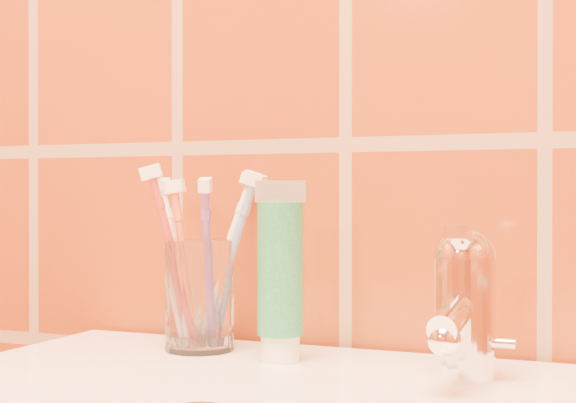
% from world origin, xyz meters
% --- Properties ---
extents(glass_tumbler, '(0.08, 0.08, 0.10)m').
position_xyz_m(glass_tumbler, '(-0.12, 1.12, 0.90)').
color(glass_tumbler, white).
rests_on(glass_tumbler, pedestal_sink).
extents(toothpaste_tube, '(0.04, 0.04, 0.16)m').
position_xyz_m(toothpaste_tube, '(-0.03, 1.10, 0.92)').
color(toothpaste_tube, white).
rests_on(toothpaste_tube, pedestal_sink).
extents(faucet, '(0.05, 0.11, 0.12)m').
position_xyz_m(faucet, '(0.14, 1.09, 0.91)').
color(faucet, white).
rests_on(faucet, pedestal_sink).
extents(toothbrush_0, '(0.08, 0.08, 0.17)m').
position_xyz_m(toothbrush_0, '(-0.09, 1.13, 0.93)').
color(toothbrush_0, '#7B9CDB').
rests_on(toothbrush_0, glass_tumbler).
extents(toothbrush_1, '(0.11, 0.16, 0.19)m').
position_xyz_m(toothbrush_1, '(-0.11, 1.16, 0.93)').
color(toothbrush_1, silver).
rests_on(toothbrush_1, glass_tumbler).
extents(toothbrush_2, '(0.13, 0.11, 0.17)m').
position_xyz_m(toothbrush_2, '(-0.14, 1.13, 0.93)').
color(toothbrush_2, white).
rests_on(toothbrush_2, glass_tumbler).
extents(toothbrush_3, '(0.11, 0.09, 0.18)m').
position_xyz_m(toothbrush_3, '(-0.13, 1.11, 0.94)').
color(toothbrush_3, '#AD2E25').
rests_on(toothbrush_3, glass_tumbler).
extents(toothbrush_4, '(0.05, 0.07, 0.17)m').
position_xyz_m(toothbrush_4, '(-0.10, 1.12, 0.93)').
color(toothbrush_4, '#794696').
rests_on(toothbrush_4, glass_tumbler).
extents(toothbrush_5, '(0.06, 0.05, 0.17)m').
position_xyz_m(toothbrush_5, '(-0.13, 1.11, 0.93)').
color(toothbrush_5, orange).
rests_on(toothbrush_5, glass_tumbler).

